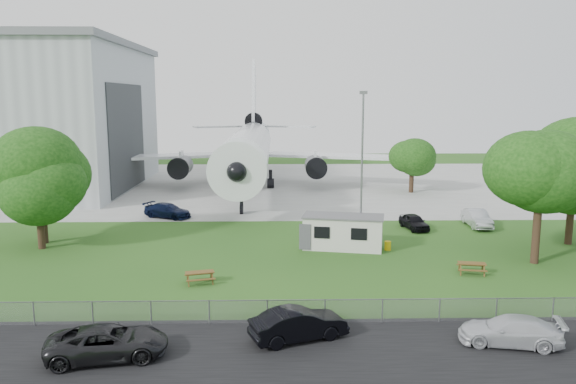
{
  "coord_description": "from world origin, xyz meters",
  "views": [
    {
      "loc": [
        1.46,
        -37.16,
        11.62
      ],
      "look_at": [
        2.47,
        8.0,
        4.0
      ],
      "focal_mm": 35.0,
      "sensor_mm": 36.0,
      "label": 1
    }
  ],
  "objects_px": {
    "airliner": "(249,147)",
    "picnic_east": "(471,274)",
    "picnic_west": "(200,283)",
    "site_cabin": "(343,232)",
    "car_centre_sedan": "(299,324)"
  },
  "relations": [
    {
      "from": "car_centre_sedan",
      "to": "airliner",
      "type": "bearing_deg",
      "value": -15.54
    },
    {
      "from": "picnic_west",
      "to": "picnic_east",
      "type": "bearing_deg",
      "value": -9.16
    },
    {
      "from": "airliner",
      "to": "site_cabin",
      "type": "height_order",
      "value": "airliner"
    },
    {
      "from": "picnic_west",
      "to": "car_centre_sedan",
      "type": "xyz_separation_m",
      "value": [
        5.91,
        -8.53,
        0.78
      ]
    },
    {
      "from": "site_cabin",
      "to": "picnic_west",
      "type": "xyz_separation_m",
      "value": [
        -10.06,
        -8.15,
        -1.31
      ]
    },
    {
      "from": "picnic_east",
      "to": "car_centre_sedan",
      "type": "bearing_deg",
      "value": -129.08
    },
    {
      "from": "site_cabin",
      "to": "car_centre_sedan",
      "type": "xyz_separation_m",
      "value": [
        -4.15,
        -16.68,
        -0.53
      ]
    },
    {
      "from": "site_cabin",
      "to": "picnic_east",
      "type": "height_order",
      "value": "site_cabin"
    },
    {
      "from": "airliner",
      "to": "car_centre_sedan",
      "type": "distance_m",
      "value": 47.78
    },
    {
      "from": "airliner",
      "to": "picnic_east",
      "type": "xyz_separation_m",
      "value": [
        16.51,
        -37.28,
        -5.27
      ]
    },
    {
      "from": "airliner",
      "to": "picnic_west",
      "type": "distance_m",
      "value": 39.2
    },
    {
      "from": "picnic_west",
      "to": "site_cabin",
      "type": "bearing_deg",
      "value": 24.91
    },
    {
      "from": "airliner",
      "to": "picnic_west",
      "type": "bearing_deg",
      "value": -92.01
    },
    {
      "from": "airliner",
      "to": "car_centre_sedan",
      "type": "bearing_deg",
      "value": -84.51
    },
    {
      "from": "car_centre_sedan",
      "to": "picnic_east",
      "type": "bearing_deg",
      "value": -70.94
    }
  ]
}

